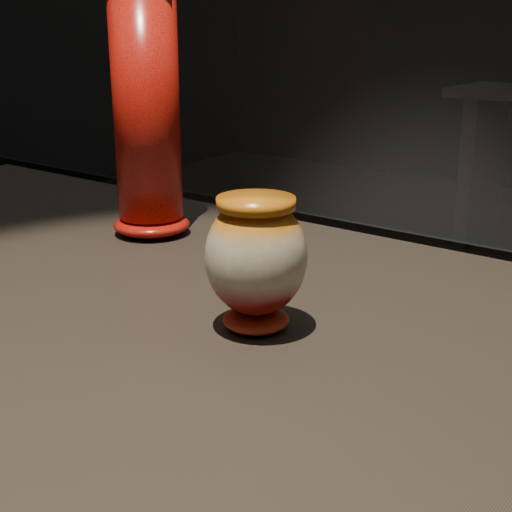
# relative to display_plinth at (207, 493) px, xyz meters

# --- Properties ---
(display_plinth) EXTENTS (2.00, 0.80, 0.90)m
(display_plinth) POSITION_rel_display_plinth_xyz_m (0.00, 0.00, 0.00)
(display_plinth) COLOR black
(display_plinth) RESTS_ON ground
(main_vase) EXTENTS (0.15, 0.15, 0.15)m
(main_vase) POSITION_rel_display_plinth_xyz_m (0.09, -0.01, 0.35)
(main_vase) COLOR maroon
(main_vase) RESTS_ON display_plinth
(tall_vase) EXTENTS (0.13, 0.13, 0.39)m
(tall_vase) POSITION_rel_display_plinth_xyz_m (-0.28, 0.18, 0.46)
(tall_vase) COLOR red
(tall_vase) RESTS_ON display_plinth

